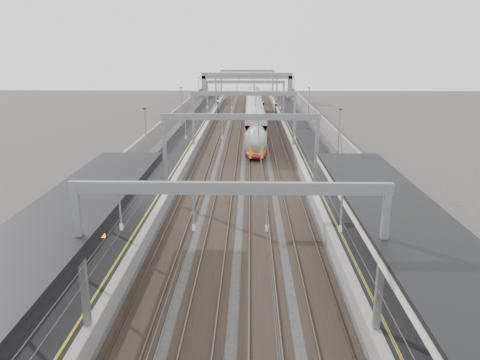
{
  "coord_description": "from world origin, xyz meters",
  "views": [
    {
      "loc": [
        0.78,
        -15.9,
        12.77
      ],
      "look_at": [
        0.0,
        20.52,
        2.43
      ],
      "focal_mm": 35.0,
      "sensor_mm": 36.0,
      "label": 1
    }
  ],
  "objects_px": {
    "train": "(254,117)",
    "bench": "(387,229)",
    "overbridge": "(247,79)",
    "signal_green": "(218,105)"
  },
  "relations": [
    {
      "from": "train",
      "to": "signal_green",
      "type": "height_order",
      "value": "train"
    },
    {
      "from": "overbridge",
      "to": "signal_green",
      "type": "height_order",
      "value": "overbridge"
    },
    {
      "from": "overbridge",
      "to": "train",
      "type": "height_order",
      "value": "overbridge"
    },
    {
      "from": "train",
      "to": "bench",
      "type": "bearing_deg",
      "value": -80.2
    },
    {
      "from": "train",
      "to": "signal_green",
      "type": "xyz_separation_m",
      "value": [
        -6.7,
        12.45,
        0.36
      ]
    },
    {
      "from": "bench",
      "to": "signal_green",
      "type": "height_order",
      "value": "signal_green"
    },
    {
      "from": "train",
      "to": "bench",
      "type": "relative_size",
      "value": 23.49
    },
    {
      "from": "train",
      "to": "signal_green",
      "type": "relative_size",
      "value": 13.86
    },
    {
      "from": "overbridge",
      "to": "bench",
      "type": "distance_m",
      "value": 88.53
    },
    {
      "from": "train",
      "to": "bench",
      "type": "distance_m",
      "value": 47.38
    }
  ]
}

